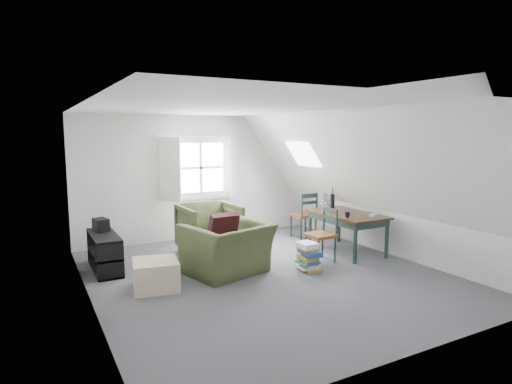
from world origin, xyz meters
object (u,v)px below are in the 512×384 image
armchair_far (210,253)px  dining_chair_near (322,234)px  media_shelf (105,254)px  dining_table (347,218)px  ottoman (156,275)px  dining_chair_far (305,214)px  armchair_near (228,273)px  magazine_stack (308,257)px

armchair_far → dining_chair_near: (1.48, -1.36, 0.47)m
armchair_far → media_shelf: 1.84m
dining_table → media_shelf: dining_table is taller
ottoman → dining_chair_far: dining_chair_far is taller
armchair_near → dining_table: dining_table is taller
dining_chair_far → media_shelf: size_ratio=0.84×
dining_table → armchair_near: bearing=-179.8°
ottoman → magazine_stack: bearing=-8.4°
armchair_far → media_shelf: bearing=-176.3°
dining_chair_far → ottoman: bearing=4.0°
armchair_far → armchair_near: bearing=-99.8°
armchair_near → ottoman: size_ratio=1.97×
media_shelf → magazine_stack: 3.18m
armchair_far → magazine_stack: 1.94m
dining_chair_near → ottoman: bearing=-78.3°
armchair_near → magazine_stack: 1.28m
armchair_near → armchair_far: 1.18m
armchair_far → ottoman: armchair_far is taller
ottoman → dining_chair_near: dining_chair_near is taller
magazine_stack → dining_chair_near: bearing=30.8°
armchair_near → magazine_stack: bearing=142.7°
dining_chair_near → armchair_far: bearing=-119.9°
armchair_far → dining_table: 2.56m
armchair_near → armchair_far: size_ratio=1.20×
armchair_near → dining_chair_far: 2.69m
dining_table → dining_chair_near: dining_chair_near is taller
dining_table → dining_chair_near: (-0.74, -0.26, -0.15)m
ottoman → dining_chair_far: 3.76m
dining_table → media_shelf: (-4.04, 0.94, -0.36)m
ottoman → dining_table: bearing=3.5°
ottoman → media_shelf: 1.26m
dining_chair_near → media_shelf: (-3.30, 1.21, -0.21)m
dining_table → media_shelf: size_ratio=1.26×
ottoman → dining_chair_far: bearing=22.3°
armchair_near → armchair_far: bearing=-113.4°
magazine_stack → armchair_near: bearing=157.5°
dining_chair_far → armchair_far: bearing=-15.4°
armchair_near → media_shelf: media_shelf is taller
armchair_near → media_shelf: bearing=-46.6°
dining_chair_near → magazine_stack: size_ratio=2.02×
media_shelf → magazine_stack: size_ratio=2.54×
armchair_far → ottoman: (-1.33, -1.31, 0.20)m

